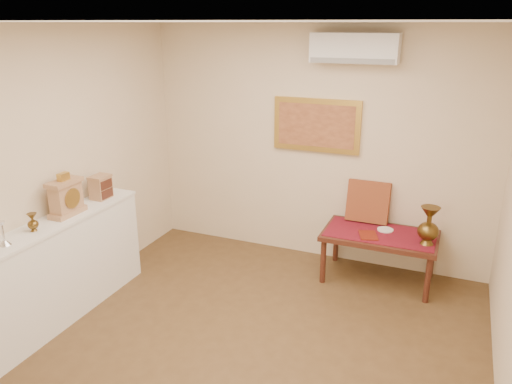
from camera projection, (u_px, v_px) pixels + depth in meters
The scene contains 17 objects.
floor at pixel (236, 361), 4.19m from camera, with size 4.50×4.50×0.00m, color brown.
ceiling at pixel (231, 22), 3.32m from camera, with size 4.50×4.50×0.00m, color silver.
wall_back at pixel (316, 146), 5.73m from camera, with size 4.00×0.02×2.70m, color beige.
wall_left at pixel (32, 180), 4.48m from camera, with size 0.02×4.50×2.70m, color beige.
candlestick at pixel (3, 233), 4.03m from camera, with size 0.10×0.10×0.21m, color silver, non-canonical shape.
brass_urn_small at pixel (32, 220), 4.30m from camera, with size 0.09×0.09×0.21m, color brown, non-canonical shape.
table_cloth at pixel (380, 233), 5.35m from camera, with size 1.14×0.59×0.01m, color maroon.
brass_urn_tall at pixel (429, 222), 5.01m from camera, with size 0.22×0.22×0.48m, color brown, non-canonical shape.
plate at pixel (385, 230), 5.41m from camera, with size 0.17×0.17×0.01m, color white.
menu at pixel (368, 235), 5.27m from camera, with size 0.18×0.25×0.01m, color maroon.
cushion at pixel (368, 201), 5.60m from camera, with size 0.47×0.10×0.47m, color maroon.
display_ledge at pixel (59, 269), 4.70m from camera, with size 0.37×2.02×0.98m.
mantel_clock at pixel (66, 197), 4.64m from camera, with size 0.17×0.36×0.41m.
wooden_chest at pixel (101, 187), 5.10m from camera, with size 0.16×0.21×0.24m.
low_table at pixel (380, 239), 5.37m from camera, with size 1.20×0.70×0.55m.
painting at pixel (316, 125), 5.62m from camera, with size 1.00×0.06×0.60m.
ac_unit at pixel (355, 48), 5.11m from camera, with size 0.90×0.25×0.30m.
Camera 1 is at (1.51, -3.18, 2.70)m, focal length 35.00 mm.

